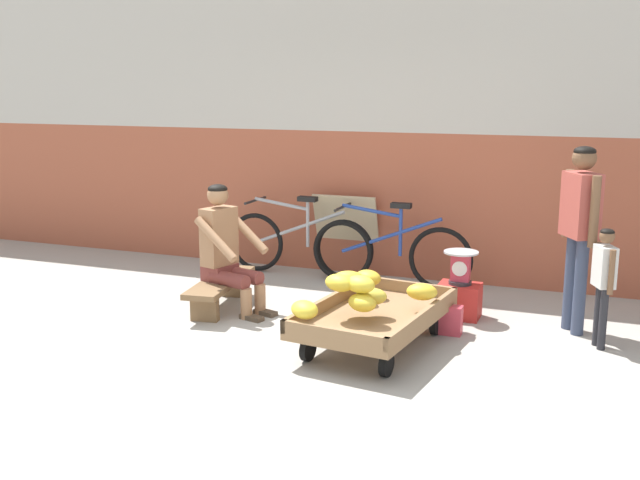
% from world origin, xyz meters
% --- Properties ---
extents(ground_plane, '(80.00, 80.00, 0.00)m').
position_xyz_m(ground_plane, '(0.00, 0.00, 0.00)').
color(ground_plane, '#A39E93').
extents(back_wall, '(16.00, 0.30, 3.09)m').
position_xyz_m(back_wall, '(0.00, 3.22, 1.55)').
color(back_wall, '#A35138').
rests_on(back_wall, ground).
extents(banana_cart, '(1.02, 1.54, 0.36)m').
position_xyz_m(banana_cart, '(0.66, 0.92, 0.24)').
color(banana_cart, '#8E6B47').
rests_on(banana_cart, ground).
extents(banana_pile, '(0.96, 1.29, 0.26)m').
position_xyz_m(banana_pile, '(0.55, 0.87, 0.47)').
color(banana_pile, gold).
rests_on(banana_pile, banana_cart).
extents(low_bench, '(0.45, 1.13, 0.27)m').
position_xyz_m(low_bench, '(-0.95, 1.40, 0.20)').
color(low_bench, brown).
rests_on(low_bench, ground).
extents(vendor_seated, '(0.73, 0.59, 1.14)m').
position_xyz_m(vendor_seated, '(-0.87, 1.38, 0.57)').
color(vendor_seated, '#9E704C').
rests_on(vendor_seated, ground).
extents(plastic_crate, '(0.36, 0.28, 0.30)m').
position_xyz_m(plastic_crate, '(1.13, 1.92, 0.15)').
color(plastic_crate, red).
rests_on(plastic_crate, ground).
extents(weighing_scale, '(0.30, 0.30, 0.29)m').
position_xyz_m(weighing_scale, '(1.13, 1.91, 0.45)').
color(weighing_scale, '#28282D').
rests_on(weighing_scale, plastic_crate).
extents(bicycle_near_left, '(1.66, 0.48, 0.86)m').
position_xyz_m(bicycle_near_left, '(-0.75, 2.76, 0.35)').
color(bicycle_near_left, black).
rests_on(bicycle_near_left, ground).
extents(bicycle_far_left, '(1.66, 0.48, 0.86)m').
position_xyz_m(bicycle_far_left, '(0.28, 2.70, 0.35)').
color(bicycle_far_left, black).
rests_on(bicycle_far_left, ground).
extents(sign_board, '(0.70, 0.30, 0.86)m').
position_xyz_m(sign_board, '(-0.30, 3.06, 0.43)').
color(sign_board, '#C6B289').
rests_on(sign_board, ground).
extents(customer_adult, '(0.34, 0.43, 1.53)m').
position_xyz_m(customer_adult, '(2.08, 1.87, 0.95)').
color(customer_adult, '#38425B').
rests_on(customer_adult, ground).
extents(customer_child, '(0.19, 0.28, 0.94)m').
position_xyz_m(customer_child, '(2.29, 1.55, 0.58)').
color(customer_child, '#232328').
rests_on(customer_child, ground).
extents(shopping_bag, '(0.18, 0.12, 0.24)m').
position_xyz_m(shopping_bag, '(1.15, 1.44, 0.12)').
color(shopping_bag, '#D13D4C').
rests_on(shopping_bag, ground).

